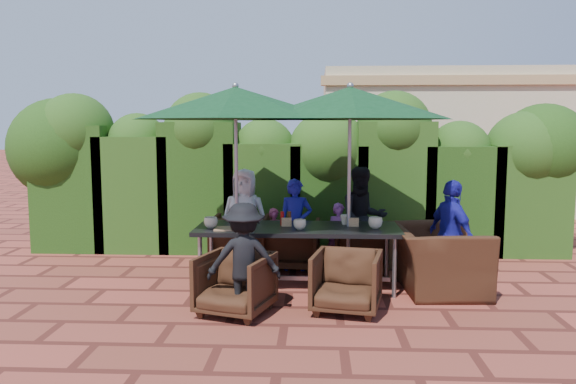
{
  "coord_description": "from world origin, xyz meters",
  "views": [
    {
      "loc": [
        0.3,
        -6.43,
        1.95
      ],
      "look_at": [
        -0.04,
        0.4,
        1.15
      ],
      "focal_mm": 35.0,
      "sensor_mm": 36.0,
      "label": 1
    }
  ],
  "objects_px": {
    "chair_near_left": "(235,281)",
    "chair_far_mid": "(292,242)",
    "dining_table": "(298,233)",
    "umbrella_left": "(236,104)",
    "umbrella_right": "(350,104)",
    "chair_end_right": "(438,249)",
    "chair_far_left": "(240,238)",
    "chair_far_right": "(367,243)",
    "chair_near_right": "(347,279)"
  },
  "relations": [
    {
      "from": "chair_near_left",
      "to": "chair_far_mid",
      "type": "bearing_deg",
      "value": 93.32
    },
    {
      "from": "dining_table",
      "to": "chair_far_mid",
      "type": "height_order",
      "value": "chair_far_mid"
    },
    {
      "from": "umbrella_left",
      "to": "umbrella_right",
      "type": "distance_m",
      "value": 1.35
    },
    {
      "from": "dining_table",
      "to": "chair_end_right",
      "type": "relative_size",
      "value": 2.07
    },
    {
      "from": "chair_far_mid",
      "to": "chair_end_right",
      "type": "xyz_separation_m",
      "value": [
        1.77,
        -0.95,
        0.13
      ]
    },
    {
      "from": "chair_far_left",
      "to": "umbrella_left",
      "type": "bearing_deg",
      "value": 96.49
    },
    {
      "from": "chair_far_mid",
      "to": "chair_far_left",
      "type": "bearing_deg",
      "value": -6.64
    },
    {
      "from": "umbrella_right",
      "to": "chair_far_right",
      "type": "bearing_deg",
      "value": 70.12
    },
    {
      "from": "umbrella_right",
      "to": "chair_near_right",
      "type": "relative_size",
      "value": 3.48
    },
    {
      "from": "umbrella_left",
      "to": "chair_far_right",
      "type": "xyz_separation_m",
      "value": [
        1.65,
        0.92,
        -1.84
      ]
    },
    {
      "from": "chair_far_left",
      "to": "chair_far_right",
      "type": "xyz_separation_m",
      "value": [
        1.75,
        -0.13,
        -0.03
      ]
    },
    {
      "from": "chair_near_right",
      "to": "umbrella_left",
      "type": "bearing_deg",
      "value": 158.1
    },
    {
      "from": "chair_far_mid",
      "to": "chair_near_right",
      "type": "height_order",
      "value": "chair_far_mid"
    },
    {
      "from": "chair_near_left",
      "to": "chair_near_right",
      "type": "distance_m",
      "value": 1.17
    },
    {
      "from": "chair_far_mid",
      "to": "umbrella_right",
      "type": "bearing_deg",
      "value": 134.29
    },
    {
      "from": "dining_table",
      "to": "chair_far_right",
      "type": "bearing_deg",
      "value": 44.64
    },
    {
      "from": "umbrella_left",
      "to": "chair_end_right",
      "type": "xyz_separation_m",
      "value": [
        2.39,
        -0.04,
        -1.7
      ]
    },
    {
      "from": "umbrella_left",
      "to": "chair_near_right",
      "type": "height_order",
      "value": "umbrella_left"
    },
    {
      "from": "umbrella_right",
      "to": "chair_end_right",
      "type": "xyz_separation_m",
      "value": [
        1.05,
        -0.11,
        -1.7
      ]
    },
    {
      "from": "chair_far_left",
      "to": "chair_end_right",
      "type": "relative_size",
      "value": 0.68
    },
    {
      "from": "dining_table",
      "to": "chair_far_mid",
      "type": "distance_m",
      "value": 0.96
    },
    {
      "from": "chair_far_mid",
      "to": "chair_end_right",
      "type": "bearing_deg",
      "value": 155.52
    },
    {
      "from": "umbrella_right",
      "to": "chair_far_right",
      "type": "distance_m",
      "value": 2.05
    },
    {
      "from": "chair_near_left",
      "to": "chair_near_right",
      "type": "bearing_deg",
      "value": 24.91
    },
    {
      "from": "chair_near_left",
      "to": "umbrella_right",
      "type": "bearing_deg",
      "value": 58.83
    },
    {
      "from": "chair_near_right",
      "to": "chair_far_left",
      "type": "bearing_deg",
      "value": 137.75
    },
    {
      "from": "umbrella_right",
      "to": "chair_far_left",
      "type": "bearing_deg",
      "value": 146.0
    },
    {
      "from": "chair_far_right",
      "to": "chair_far_left",
      "type": "bearing_deg",
      "value": 12.94
    },
    {
      "from": "chair_far_mid",
      "to": "chair_far_right",
      "type": "height_order",
      "value": "chair_far_mid"
    },
    {
      "from": "dining_table",
      "to": "chair_near_left",
      "type": "height_order",
      "value": "dining_table"
    },
    {
      "from": "umbrella_left",
      "to": "umbrella_right",
      "type": "xyz_separation_m",
      "value": [
        1.34,
        0.07,
        -0.0
      ]
    },
    {
      "from": "chair_far_right",
      "to": "chair_near_left",
      "type": "xyz_separation_m",
      "value": [
        -1.54,
        -1.9,
        -0.02
      ]
    },
    {
      "from": "chair_far_right",
      "to": "chair_near_left",
      "type": "bearing_deg",
      "value": 68.17
    },
    {
      "from": "chair_far_right",
      "to": "chair_near_right",
      "type": "distance_m",
      "value": 1.8
    },
    {
      "from": "umbrella_left",
      "to": "chair_far_left",
      "type": "relative_size",
      "value": 3.14
    },
    {
      "from": "chair_far_mid",
      "to": "chair_near_left",
      "type": "distance_m",
      "value": 1.96
    },
    {
      "from": "umbrella_right",
      "to": "chair_far_right",
      "type": "xyz_separation_m",
      "value": [
        0.31,
        0.85,
        -1.84
      ]
    },
    {
      "from": "dining_table",
      "to": "umbrella_left",
      "type": "xyz_separation_m",
      "value": [
        -0.73,
        -0.01,
        1.54
      ]
    },
    {
      "from": "umbrella_left",
      "to": "chair_far_right",
      "type": "relative_size",
      "value": 3.36
    },
    {
      "from": "chair_far_mid",
      "to": "chair_near_right",
      "type": "bearing_deg",
      "value": 114.09
    },
    {
      "from": "chair_far_mid",
      "to": "chair_end_right",
      "type": "distance_m",
      "value": 2.02
    },
    {
      "from": "chair_far_left",
      "to": "chair_near_left",
      "type": "height_order",
      "value": "chair_far_left"
    },
    {
      "from": "umbrella_right",
      "to": "chair_near_left",
      "type": "height_order",
      "value": "umbrella_right"
    },
    {
      "from": "chair_near_left",
      "to": "dining_table",
      "type": "bearing_deg",
      "value": 76.38
    },
    {
      "from": "umbrella_left",
      "to": "chair_far_right",
      "type": "height_order",
      "value": "umbrella_left"
    },
    {
      "from": "chair_near_left",
      "to": "chair_far_right",
      "type": "bearing_deg",
      "value": 69.32
    },
    {
      "from": "umbrella_right",
      "to": "chair_near_right",
      "type": "height_order",
      "value": "umbrella_right"
    },
    {
      "from": "chair_far_left",
      "to": "chair_near_right",
      "type": "distance_m",
      "value": 2.34
    },
    {
      "from": "umbrella_right",
      "to": "chair_far_mid",
      "type": "bearing_deg",
      "value": 130.59
    },
    {
      "from": "chair_end_right",
      "to": "chair_near_right",
      "type": "bearing_deg",
      "value": 122.95
    }
  ]
}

